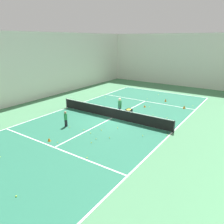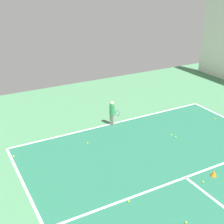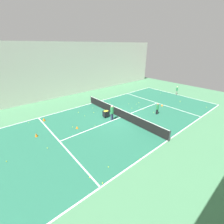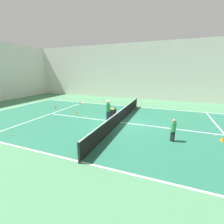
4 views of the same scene
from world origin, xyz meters
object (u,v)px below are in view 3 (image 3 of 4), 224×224
object	(u,v)px
tennis_net	(121,113)
coach_at_net	(112,112)
child_midcourt	(157,108)
training_cone_1	(162,105)
player_near_baseline	(177,90)
training_cone_0	(44,119)
ball_cart	(106,113)

from	to	relation	value
tennis_net	coach_at_net	distance (m)	1.18
child_midcourt	training_cone_1	bearing A→B (deg)	-131.74
player_near_baseline	child_midcourt	distance (m)	8.93
training_cone_0	coach_at_net	bearing A→B (deg)	-128.80
child_midcourt	ball_cart	distance (m)	5.81
coach_at_net	training_cone_1	world-z (taller)	coach_at_net
child_midcourt	player_near_baseline	bearing A→B (deg)	-137.73
training_cone_0	training_cone_1	xyz separation A→B (m)	(-5.62, -13.03, -0.05)
player_near_baseline	ball_cart	size ratio (longest dim) A/B	1.72
player_near_baseline	child_midcourt	xyz separation A→B (m)	(-2.30, 8.63, -0.01)
ball_cart	training_cone_0	world-z (taller)	ball_cart
coach_at_net	training_cone_1	distance (m)	7.64
player_near_baseline	training_cone_0	world-z (taller)	player_near_baseline
ball_cart	training_cone_1	world-z (taller)	ball_cart
player_near_baseline	training_cone_1	distance (m)	6.14
coach_at_net	child_midcourt	size ratio (longest dim) A/B	1.28
player_near_baseline	child_midcourt	size ratio (longest dim) A/B	1.02
tennis_net	child_midcourt	bearing A→B (deg)	-118.60
ball_cart	coach_at_net	bearing A→B (deg)	-177.66
training_cone_1	player_near_baseline	bearing A→B (deg)	-77.89
tennis_net	child_midcourt	xyz separation A→B (m)	(-2.05, -3.76, 0.24)
child_midcourt	training_cone_0	world-z (taller)	child_midcourt
tennis_net	training_cone_0	world-z (taller)	tennis_net
tennis_net	ball_cart	bearing A→B (deg)	45.59
player_near_baseline	coach_at_net	size ratio (longest dim) A/B	0.79
player_near_baseline	training_cone_1	xyz separation A→B (m)	(-1.28, 5.97, -0.63)
coach_at_net	tennis_net	bearing A→B (deg)	-22.07
tennis_net	training_cone_1	distance (m)	6.51
coach_at_net	training_cone_0	bearing A→B (deg)	126.48
training_cone_0	training_cone_1	world-z (taller)	training_cone_0
training_cone_1	child_midcourt	bearing A→B (deg)	110.89
ball_cart	child_midcourt	bearing A→B (deg)	-122.83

